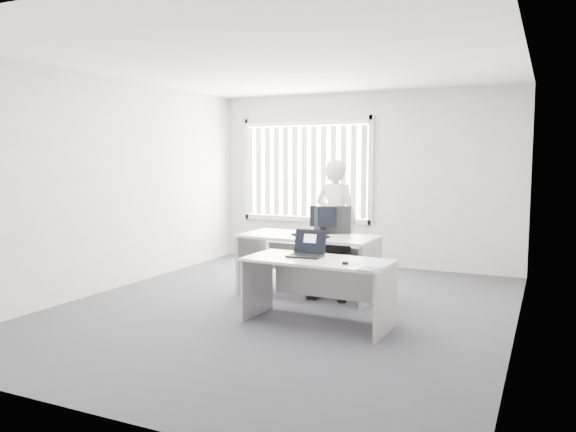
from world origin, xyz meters
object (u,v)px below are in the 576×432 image
at_px(person, 336,220).
at_px(laptop, 305,244).
at_px(office_chair, 333,269).
at_px(monitor, 323,220).
at_px(desk_near, 318,277).
at_px(desk_far, 308,252).

bearing_deg(person, laptop, 107.64).
bearing_deg(person, office_chair, 114.28).
bearing_deg(office_chair, person, 85.43).
distance_m(office_chair, monitor, 0.63).
bearing_deg(office_chair, monitor, 133.63).
height_order(desk_near, office_chair, office_chair).
relative_size(desk_far, office_chair, 1.52).
bearing_deg(desk_far, office_chair, 25.05).
distance_m(desk_near, laptop, 0.38).
xyz_separation_m(office_chair, person, (-0.32, 0.97, 0.51)).
distance_m(desk_near, monitor, 1.42).
bearing_deg(desk_far, laptop, -66.78).
height_order(laptop, monitor, monitor).
distance_m(desk_far, monitor, 0.46).
height_order(desk_far, person, person).
relative_size(person, monitor, 4.82).
height_order(desk_far, monitor, monitor).
relative_size(desk_near, desk_far, 0.90).
bearing_deg(desk_near, laptop, 164.71).
relative_size(desk_near, monitor, 4.34).
xyz_separation_m(desk_near, office_chair, (-0.28, 1.20, -0.15)).
height_order(office_chair, monitor, monitor).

